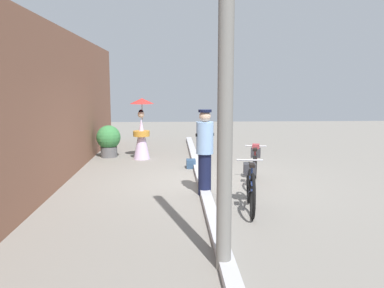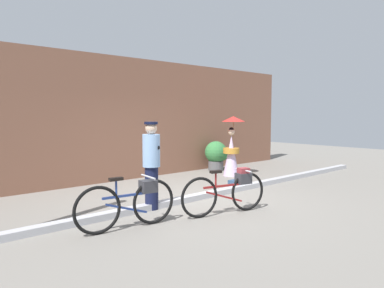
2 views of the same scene
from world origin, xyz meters
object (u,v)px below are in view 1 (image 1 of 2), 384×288
person_with_parasol (142,130)px  backpack_on_pavement (191,164)px  utility_pole (226,66)px  person_officer (205,150)px  bicycle_far_side (255,164)px  bicycle_near_officer (251,185)px  potted_plant_by_door (109,140)px

person_with_parasol → backpack_on_pavement: (-1.40, -1.41, -0.75)m
person_with_parasol → utility_pole: bearing=-168.2°
person_officer → person_with_parasol: bearing=21.1°
backpack_on_pavement → person_with_parasol: bearing=45.2°
bicycle_far_side → bicycle_near_officer: bearing=166.0°
bicycle_near_officer → person_with_parasol: bearing=24.8°
bicycle_far_side → backpack_on_pavement: 2.22m
bicycle_far_side → utility_pole: bearing=163.5°
bicycle_near_officer → person_with_parasol: size_ratio=0.96×
person_officer → backpack_on_pavement: (2.63, 0.15, -0.80)m
bicycle_far_side → potted_plant_by_door: size_ratio=1.82×
bicycle_far_side → person_officer: size_ratio=1.03×
bicycle_far_side → person_with_parasol: (3.13, 2.76, 0.42)m
bicycle_far_side → person_officer: person_officer is taller
potted_plant_by_door → utility_pole: (-7.71, -2.55, 1.87)m
bicycle_far_side → utility_pole: size_ratio=0.37×
bicycle_near_officer → person_officer: size_ratio=1.01×
utility_pole → bicycle_near_officer: bearing=-18.4°
bicycle_near_officer → person_officer: 1.29m
bicycle_far_side → backpack_on_pavement: bicycle_far_side is taller
bicycle_near_officer → person_with_parasol: person_with_parasol is taller
bicycle_far_side → backpack_on_pavement: bearing=38.0°
bicycle_near_officer → backpack_on_pavement: (3.58, 0.89, -0.32)m
person_officer → bicycle_far_side: bearing=-53.1°
person_with_parasol → utility_pole: utility_pole is taller
potted_plant_by_door → backpack_on_pavement: bearing=-126.4°
potted_plant_by_door → utility_pole: utility_pole is taller
backpack_on_pavement → bicycle_far_side: bearing=-142.0°
person_with_parasol → potted_plant_by_door: size_ratio=1.85×
person_officer → utility_pole: size_ratio=0.36×
person_officer → utility_pole: 3.60m
person_officer → backpack_on_pavement: person_officer is taller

